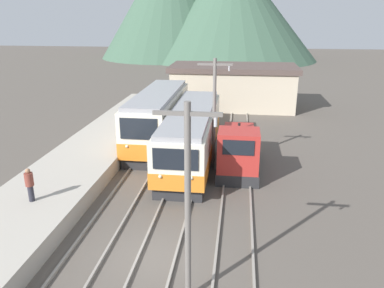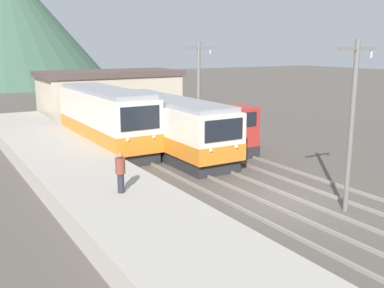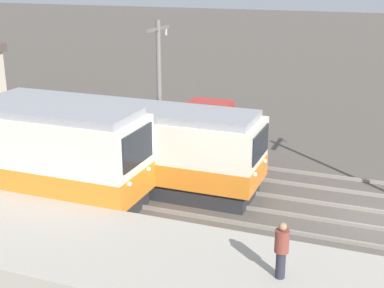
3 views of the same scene
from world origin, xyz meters
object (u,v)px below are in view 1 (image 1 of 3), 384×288
Objects in this scene: commuter_train_left at (159,120)px; commuter_train_center at (192,137)px; person_on_platform at (30,184)px; catenary_mast_near at (188,199)px; shunting_locomotive at (238,151)px; catenary_mast_mid at (214,111)px.

commuter_train_center is at bearing -46.79° from commuter_train_left.
person_on_platform is (-6.34, -8.26, 0.16)m from commuter_train_center.
commuter_train_left is 1.61× the size of catenary_mast_near.
catenary_mast_near is (4.31, -15.47, 1.88)m from commuter_train_left.
catenary_mast_mid reaches higher than shunting_locomotive.
catenary_mast_near is 11.22m from catenary_mast_mid.
commuter_train_center is 7.66× the size of person_on_platform.
commuter_train_center is 1.83× the size of catenary_mast_near.
person_on_platform is at bearing -138.29° from catenary_mast_mid.
catenary_mast_mid is at bearing 90.00° from catenary_mast_near.
commuter_train_left is 6.72× the size of person_on_platform.
catenary_mast_mid is (1.51, -1.26, 2.07)m from commuter_train_center.
shunting_locomotive is (3.00, -1.18, -0.40)m from commuter_train_center.
person_on_platform is (-3.54, -11.24, -0.02)m from commuter_train_left.
catenary_mast_mid is at bearing -39.97° from commuter_train_center.
commuter_train_left is 1.79× the size of shunting_locomotive.
commuter_train_left reaches higher than shunting_locomotive.
commuter_train_left is 11.78m from person_on_platform.
catenary_mast_near is (1.51, -12.49, 2.07)m from commuter_train_center.
person_on_platform is (-7.85, -6.99, -1.91)m from catenary_mast_mid.
catenary_mast_near is 1.00× the size of catenary_mast_mid.
commuter_train_center is at bearing 140.03° from catenary_mast_mid.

